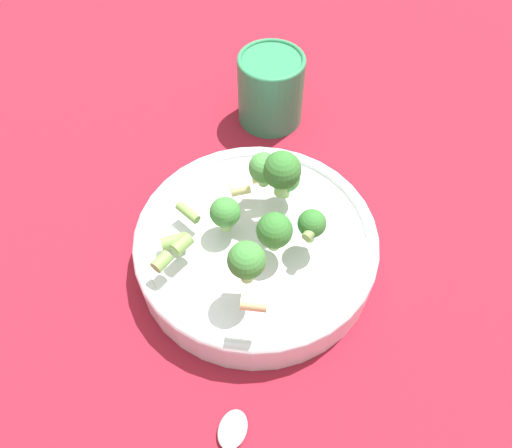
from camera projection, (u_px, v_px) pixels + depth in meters
The scene contains 4 objects.
ground_plane at pixel (256, 258), 0.56m from camera, with size 3.00×3.00×0.00m, color maroon.
bowl at pixel (256, 245), 0.54m from camera, with size 0.26×0.26×0.05m.
pasta_salad at pixel (264, 209), 0.48m from camera, with size 0.16×0.18×0.09m.
cup at pixel (271, 88), 0.66m from camera, with size 0.09×0.09×0.10m.
Camera 1 is at (-0.07, 0.29, 0.48)m, focal length 35.00 mm.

